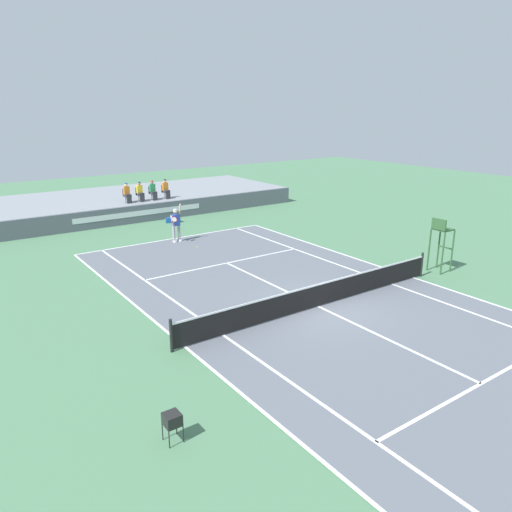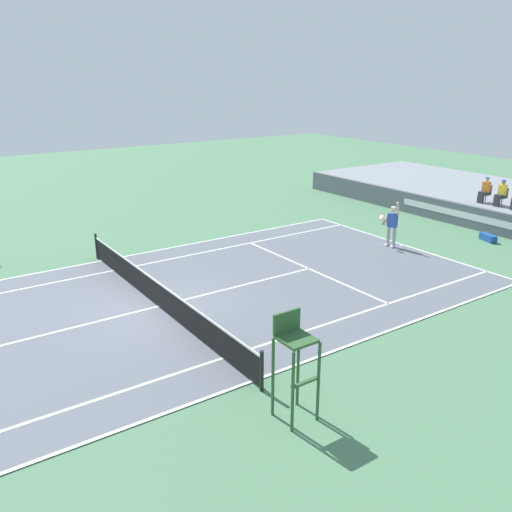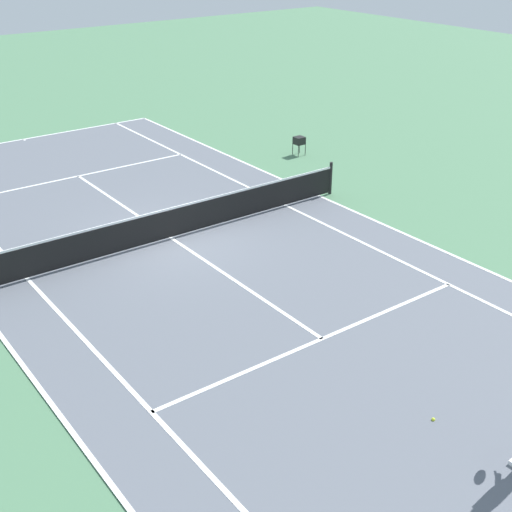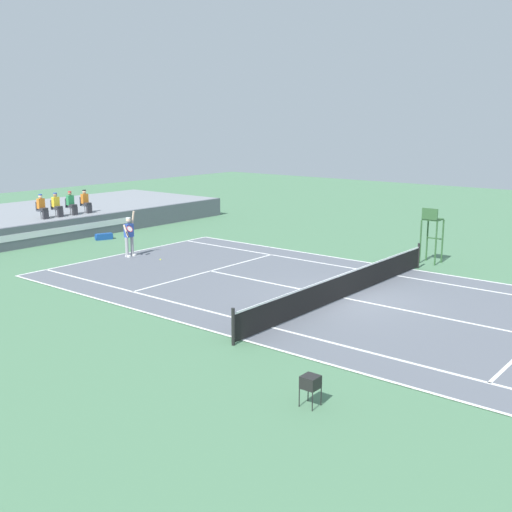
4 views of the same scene
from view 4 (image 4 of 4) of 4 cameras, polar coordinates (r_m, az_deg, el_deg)
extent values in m
plane|color=#4C7A56|center=(21.98, 8.13, -3.89)|extent=(80.00, 80.00, 0.00)
cube|color=slate|center=(21.98, 8.13, -3.86)|extent=(10.98, 23.78, 0.02)
cube|color=white|center=(29.64, -11.98, 0.22)|extent=(10.98, 0.10, 0.01)
cube|color=white|center=(17.69, -1.13, -7.71)|extent=(0.10, 23.78, 0.01)
cube|color=white|center=(26.70, 14.19, -1.21)|extent=(0.10, 23.78, 0.01)
cube|color=white|center=(18.71, 1.61, -6.58)|extent=(0.10, 23.78, 0.01)
cube|color=white|center=(25.48, 12.88, -1.78)|extent=(0.10, 23.78, 0.01)
cube|color=white|center=(25.71, -4.20, -1.38)|extent=(8.22, 0.10, 0.01)
cube|color=white|center=(21.97, 8.13, -3.83)|extent=(0.10, 12.80, 0.01)
cube|color=white|center=(29.57, -11.86, 0.19)|extent=(0.10, 0.20, 0.01)
cylinder|color=black|center=(17.20, -2.11, -6.50)|extent=(0.10, 0.10, 1.07)
cylinder|color=black|center=(26.99, 14.65, 0.02)|extent=(0.10, 0.10, 1.07)
cube|color=black|center=(21.85, 8.17, -2.68)|extent=(11.78, 0.02, 0.84)
cube|color=white|center=(21.75, 8.20, -1.61)|extent=(11.78, 0.03, 0.06)
cube|color=#565B66|center=(33.47, -17.39, 2.21)|extent=(24.03, 0.24, 1.12)
cube|color=silver|center=(33.35, -17.28, 2.28)|extent=(8.41, 0.01, 0.32)
cube|color=gray|center=(37.10, -21.13, 2.88)|extent=(24.03, 8.40, 1.12)
cube|color=#474C56|center=(34.17, -19.02, 3.94)|extent=(0.44, 0.44, 0.06)
cube|color=#474C56|center=(34.31, -19.22, 4.38)|extent=(0.44, 0.06, 0.44)
cylinder|color=#4C4C51|center=(34.17, -18.61, 3.60)|extent=(0.04, 0.04, 0.38)
cylinder|color=#4C4C51|center=(33.98, -19.10, 3.52)|extent=(0.04, 0.04, 0.38)
cube|color=#2D2D33|center=(34.07, -18.93, 4.06)|extent=(0.34, 0.44, 0.16)
cube|color=#2D2D33|center=(33.94, -18.72, 3.59)|extent=(0.30, 0.14, 0.44)
cube|color=orange|center=(34.17, -19.11, 4.57)|extent=(0.36, 0.22, 0.52)
sphere|color=beige|center=(34.13, -19.16, 5.18)|extent=(0.20, 0.20, 0.20)
cylinder|color=#2D4CA8|center=(34.12, -19.17, 5.33)|extent=(0.19, 0.19, 0.05)
cube|color=#474C56|center=(34.64, -17.79, 4.13)|extent=(0.44, 0.44, 0.06)
cube|color=#474C56|center=(34.77, -18.00, 4.56)|extent=(0.44, 0.06, 0.44)
cylinder|color=#4C4C51|center=(34.64, -17.39, 3.79)|extent=(0.04, 0.04, 0.38)
cylinder|color=#4C4C51|center=(34.45, -17.87, 3.71)|extent=(0.04, 0.04, 0.38)
cube|color=#2D2D33|center=(34.54, -17.71, 4.25)|extent=(0.34, 0.44, 0.16)
cube|color=#2D2D33|center=(34.42, -17.49, 3.78)|extent=(0.30, 0.14, 0.44)
cube|color=yellow|center=(34.64, -17.88, 4.74)|extent=(0.36, 0.22, 0.52)
sphere|color=#A37556|center=(34.60, -17.92, 5.35)|extent=(0.20, 0.20, 0.20)
cylinder|color=#2D4CA8|center=(34.59, -17.93, 5.50)|extent=(0.19, 0.19, 0.05)
cube|color=#474C56|center=(35.13, -16.57, 4.31)|extent=(0.44, 0.44, 0.06)
cube|color=#474C56|center=(35.27, -16.78, 4.74)|extent=(0.44, 0.06, 0.44)
cylinder|color=#4C4C51|center=(35.14, -16.17, 3.98)|extent=(0.04, 0.04, 0.38)
cylinder|color=#4C4C51|center=(34.94, -16.64, 3.90)|extent=(0.04, 0.04, 0.38)
cube|color=#2D2D33|center=(35.04, -16.48, 4.43)|extent=(0.34, 0.44, 0.16)
cube|color=#2D2D33|center=(34.92, -16.27, 3.97)|extent=(0.30, 0.14, 0.44)
cube|color=#2D8C51|center=(35.14, -16.66, 4.92)|extent=(0.36, 0.22, 0.52)
sphere|color=#A37556|center=(35.10, -16.70, 5.52)|extent=(0.20, 0.20, 0.20)
cylinder|color=red|center=(35.09, -16.71, 5.66)|extent=(0.19, 0.19, 0.05)
cube|color=#474C56|center=(35.67, -15.34, 4.50)|extent=(0.44, 0.44, 0.06)
cube|color=#474C56|center=(35.80, -15.55, 4.92)|extent=(0.44, 0.06, 0.44)
cylinder|color=#4C4C51|center=(35.68, -14.95, 4.16)|extent=(0.04, 0.04, 0.38)
cylinder|color=#4C4C51|center=(35.47, -15.41, 4.09)|extent=(0.04, 0.04, 0.38)
cube|color=#2D2D33|center=(35.58, -15.25, 4.61)|extent=(0.34, 0.44, 0.16)
cube|color=#2D2D33|center=(35.45, -15.03, 4.16)|extent=(0.30, 0.14, 0.44)
cube|color=orange|center=(35.67, -15.43, 5.09)|extent=(0.36, 0.22, 0.52)
sphere|color=tan|center=(35.63, -15.46, 5.68)|extent=(0.20, 0.20, 0.20)
cylinder|color=black|center=(35.62, -15.47, 5.83)|extent=(0.19, 0.19, 0.05)
cylinder|color=#9E9EA3|center=(29.05, -11.28, 0.88)|extent=(0.15, 0.15, 0.92)
cylinder|color=#9E9EA3|center=(28.84, -11.75, 0.78)|extent=(0.15, 0.15, 0.92)
cube|color=white|center=(29.08, -11.17, 0.08)|extent=(0.13, 0.29, 0.10)
cube|color=white|center=(28.87, -11.63, -0.03)|extent=(0.13, 0.29, 0.10)
cube|color=#2D4CA8|center=(28.80, -11.58, 2.31)|extent=(0.41, 0.26, 0.60)
sphere|color=beige|center=(28.73, -11.62, 3.24)|extent=(0.22, 0.22, 0.22)
cylinder|color=white|center=(28.72, -11.62, 3.41)|extent=(0.21, 0.21, 0.06)
cylinder|color=beige|center=(28.87, -11.20, 3.48)|extent=(0.10, 0.22, 0.61)
cylinder|color=beige|center=(28.56, -11.83, 2.26)|extent=(0.11, 0.33, 0.56)
cylinder|color=black|center=(28.46, -11.71, 1.97)|extent=(0.05, 0.19, 0.25)
torus|color=red|center=(28.28, -11.50, 2.45)|extent=(0.31, 0.21, 0.26)
cylinder|color=silver|center=(28.28, -11.50, 2.45)|extent=(0.28, 0.17, 0.22)
sphere|color=#D1E533|center=(28.02, -8.75, -0.33)|extent=(0.07, 0.07, 0.07)
cylinder|color=#2D562D|center=(28.51, 15.41, 1.47)|extent=(0.07, 0.07, 1.90)
cylinder|color=#2D562D|center=(28.25, 16.71, 1.29)|extent=(0.07, 0.07, 1.90)
cylinder|color=#2D562D|center=(27.88, 14.83, 1.27)|extent=(0.07, 0.07, 1.90)
cylinder|color=#2D562D|center=(27.61, 16.16, 1.09)|extent=(0.07, 0.07, 1.90)
cube|color=#2D562D|center=(27.90, 15.90, 3.26)|extent=(0.70, 0.70, 0.06)
cube|color=#2D562D|center=(27.54, 15.64, 3.73)|extent=(0.06, 0.70, 0.48)
cube|color=#2D562D|center=(28.33, 16.04, 1.56)|extent=(0.10, 0.70, 0.04)
cube|color=#194799|center=(33.52, -13.76, 1.74)|extent=(0.90, 0.57, 0.32)
cylinder|color=#194799|center=(33.39, -14.44, 1.67)|extent=(0.16, 0.32, 0.32)
cylinder|color=#194799|center=(33.66, -13.09, 1.82)|extent=(0.16, 0.32, 0.32)
cube|color=black|center=(13.72, 5.02, -11.42)|extent=(0.36, 0.36, 0.28)
cylinder|color=black|center=(13.65, 5.19, -13.17)|extent=(0.02, 0.02, 0.42)
cylinder|color=black|center=(13.91, 5.98, -12.68)|extent=(0.02, 0.02, 0.42)
cylinder|color=black|center=(13.82, 3.98, -12.81)|extent=(0.02, 0.02, 0.42)
cylinder|color=black|center=(14.08, 4.80, -12.34)|extent=(0.02, 0.02, 0.42)
ellipsoid|color=#D1E533|center=(13.69, 5.02, -11.12)|extent=(0.30, 0.30, 0.12)
camera|label=1|loc=(6.97, 54.50, 16.05)|focal=34.37mm
camera|label=2|loc=(33.59, 32.33, 12.33)|focal=37.55mm
camera|label=3|loc=(37.58, -5.87, 15.31)|focal=48.62mm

